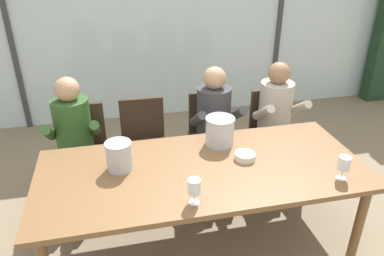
# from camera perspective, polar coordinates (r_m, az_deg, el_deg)

# --- Properties ---
(ground) EXTENTS (14.00, 14.00, 0.00)m
(ground) POSITION_cam_1_polar(r_m,az_deg,el_deg) (3.91, -2.11, -7.13)
(ground) COLOR #847056
(window_glass_panel) EXTENTS (7.58, 0.03, 2.60)m
(window_glass_panel) POSITION_cam_1_polar(r_m,az_deg,el_deg) (4.85, -5.98, 16.33)
(window_glass_panel) COLOR silver
(window_glass_panel) RESTS_ON ground
(window_mullion_left) EXTENTS (0.06, 0.06, 2.60)m
(window_mullion_left) POSITION_cam_1_polar(r_m,az_deg,el_deg) (4.93, -26.61, 13.90)
(window_mullion_left) COLOR #38383D
(window_mullion_left) RESTS_ON ground
(window_mullion_right) EXTENTS (0.06, 0.06, 2.60)m
(window_mullion_right) POSITION_cam_1_polar(r_m,az_deg,el_deg) (5.31, 13.44, 16.71)
(window_mullion_right) COLOR #38383D
(window_mullion_right) RESTS_ON ground
(hillside_vineyard) EXTENTS (13.58, 2.40, 1.79)m
(hillside_vineyard) POSITION_cam_1_polar(r_m,az_deg,el_deg) (8.94, -9.40, 18.42)
(hillside_vineyard) COLOR #386633
(hillside_vineyard) RESTS_ON ground
(dining_table) EXTENTS (2.38, 1.03, 0.72)m
(dining_table) POSITION_cam_1_polar(r_m,az_deg,el_deg) (2.73, 1.63, -7.28)
(dining_table) COLOR brown
(dining_table) RESTS_ON ground
(chair_near_curtain) EXTENTS (0.46, 0.46, 0.87)m
(chair_near_curtain) POSITION_cam_1_polar(r_m,az_deg,el_deg) (3.56, -16.53, -2.48)
(chair_near_curtain) COLOR #332319
(chair_near_curtain) RESTS_ON ground
(chair_left_of_center) EXTENTS (0.45, 0.45, 0.87)m
(chair_left_of_center) POSITION_cam_1_polar(r_m,az_deg,el_deg) (3.56, -7.46, -1.52)
(chair_left_of_center) COLOR #332319
(chair_left_of_center) RESTS_ON ground
(chair_center) EXTENTS (0.46, 0.46, 0.87)m
(chair_center) POSITION_cam_1_polar(r_m,az_deg,el_deg) (3.67, 3.02, -0.33)
(chair_center) COLOR #332319
(chair_center) RESTS_ON ground
(chair_right_of_center) EXTENTS (0.47, 0.47, 0.87)m
(chair_right_of_center) POSITION_cam_1_polar(r_m,az_deg,el_deg) (3.84, 12.40, 0.30)
(chair_right_of_center) COLOR #332319
(chair_right_of_center) RESTS_ON ground
(person_olive_shirt) EXTENTS (0.47, 0.62, 1.19)m
(person_olive_shirt) POSITION_cam_1_polar(r_m,az_deg,el_deg) (3.35, -17.83, -1.24)
(person_olive_shirt) COLOR #2D5123
(person_olive_shirt) RESTS_ON ground
(person_charcoal_jacket) EXTENTS (0.48, 0.62, 1.19)m
(person_charcoal_jacket) POSITION_cam_1_polar(r_m,az_deg,el_deg) (3.45, 3.75, 0.94)
(person_charcoal_jacket) COLOR #38383D
(person_charcoal_jacket) RESTS_ON ground
(person_beige_jumper) EXTENTS (0.48, 0.62, 1.19)m
(person_beige_jumper) POSITION_cam_1_polar(r_m,az_deg,el_deg) (3.66, 13.22, 1.87)
(person_beige_jumper) COLOR #B7AD9E
(person_beige_jumper) RESTS_ON ground
(ice_bucket_primary) EXTENTS (0.24, 0.24, 0.23)m
(ice_bucket_primary) POSITION_cam_1_polar(r_m,az_deg,el_deg) (2.95, 4.33, -0.41)
(ice_bucket_primary) COLOR #B7B7BC
(ice_bucket_primary) RESTS_ON dining_table
(ice_bucket_secondary) EXTENTS (0.19, 0.19, 0.22)m
(ice_bucket_secondary) POSITION_cam_1_polar(r_m,az_deg,el_deg) (2.67, -11.24, -4.19)
(ice_bucket_secondary) COLOR #B7B7BC
(ice_bucket_secondary) RESTS_ON dining_table
(tasting_bowl) EXTENTS (0.16, 0.16, 0.05)m
(tasting_bowl) POSITION_cam_1_polar(r_m,az_deg,el_deg) (2.81, 8.22, -4.34)
(tasting_bowl) COLOR silver
(tasting_bowl) RESTS_ON dining_table
(wine_glass_by_left_taster) EXTENTS (0.08, 0.08, 0.17)m
(wine_glass_by_left_taster) POSITION_cam_1_polar(r_m,az_deg,el_deg) (2.72, 22.50, -5.19)
(wine_glass_by_left_taster) COLOR silver
(wine_glass_by_left_taster) RESTS_ON dining_table
(wine_glass_near_bucket) EXTENTS (0.08, 0.08, 0.17)m
(wine_glass_near_bucket) POSITION_cam_1_polar(r_m,az_deg,el_deg) (2.30, 0.35, -9.19)
(wine_glass_near_bucket) COLOR silver
(wine_glass_near_bucket) RESTS_ON dining_table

